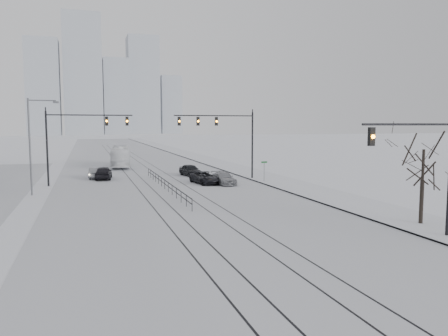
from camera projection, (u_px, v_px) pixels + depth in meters
ground at (306, 304)px, 16.06m from camera, size 500.00×500.00×0.00m
road at (134, 164)px, 72.97m from camera, size 22.00×260.00×0.02m
sidewalk_east at (211, 161)px, 77.02m from camera, size 5.00×260.00×0.16m
curb at (198, 162)px, 76.29m from camera, size 0.10×260.00×0.12m
tram_rails at (151, 178)px, 54.00m from camera, size 5.30×180.00×0.01m
skyline at (105, 86)px, 274.04m from camera, size 96.00×48.00×72.00m
traffic_mast_near at (428, 161)px, 24.54m from camera, size 6.10×0.37×7.00m
traffic_mast_ne at (226, 131)px, 51.13m from camera, size 9.60×0.37×8.00m
traffic_mast_nw at (76, 134)px, 47.08m from camera, size 9.10×0.37×8.00m
street_light_west at (33, 139)px, 40.33m from camera, size 2.73×0.25×9.00m
bare_tree at (423, 157)px, 28.12m from camera, size 4.40×4.40×6.10m
median_fence at (165, 184)px, 44.46m from camera, size 0.06×24.00×1.00m
street_sign at (264, 168)px, 49.80m from camera, size 0.70×0.06×2.40m
sedan_sb_inner at (104, 173)px, 52.45m from camera, size 2.33×4.78×1.57m
sedan_sb_outer at (96, 173)px, 53.52m from camera, size 1.87×4.11×1.31m
sedan_nb_front at (206, 178)px, 48.53m from camera, size 3.02×5.14×1.34m
sedan_nb_right at (224, 178)px, 48.06m from camera, size 2.00×4.56×1.30m
sedan_nb_far at (191, 170)px, 55.80m from camera, size 2.54×4.61×1.49m
box_truck at (121, 157)px, 67.50m from camera, size 3.64×11.63×3.19m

